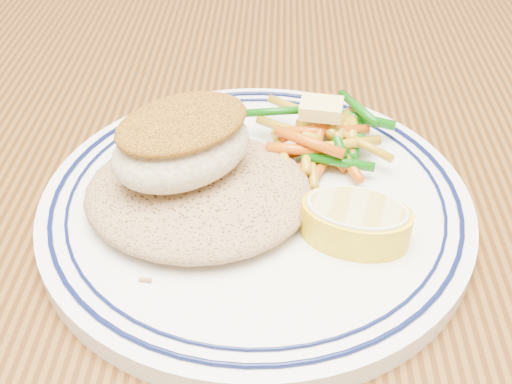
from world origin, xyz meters
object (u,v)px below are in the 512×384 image
object	(u,v)px
fish_fillet	(182,142)
vegetable_pile	(327,136)
lemon_wedge	(356,221)
dining_table	(280,278)
rice_pilaf	(198,188)
plate	(256,205)

from	to	relation	value
fish_fillet	vegetable_pile	distance (m)	0.11
fish_fillet	lemon_wedge	size ratio (longest dim) A/B	1.51
dining_table	rice_pilaf	size ratio (longest dim) A/B	10.56
plate	fish_fillet	world-z (taller)	fish_fillet
dining_table	lemon_wedge	world-z (taller)	lemon_wedge
fish_fillet	plate	bearing A→B (deg)	1.59
dining_table	fish_fillet	xyz separation A→B (m)	(-0.06, -0.04, 0.16)
dining_table	plate	bearing A→B (deg)	-116.92
dining_table	fish_fillet	distance (m)	0.17
plate	fish_fillet	bearing A→B (deg)	-178.41
fish_fillet	lemon_wedge	bearing A→B (deg)	-17.94
rice_pilaf	fish_fillet	world-z (taller)	fish_fillet
plate	fish_fillet	size ratio (longest dim) A/B	2.51
plate	fish_fillet	xyz separation A→B (m)	(-0.04, -0.00, 0.05)
rice_pilaf	lemon_wedge	world-z (taller)	rice_pilaf
plate	vegetable_pile	xyz separation A→B (m)	(0.05, 0.05, 0.02)
dining_table	vegetable_pile	size ratio (longest dim) A/B	13.91
vegetable_pile	lemon_wedge	distance (m)	0.09
plate	lemon_wedge	distance (m)	0.07
plate	rice_pilaf	size ratio (longest dim) A/B	1.94
vegetable_pile	lemon_wedge	xyz separation A→B (m)	(0.01, -0.09, 0.00)
rice_pilaf	plate	bearing A→B (deg)	13.12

